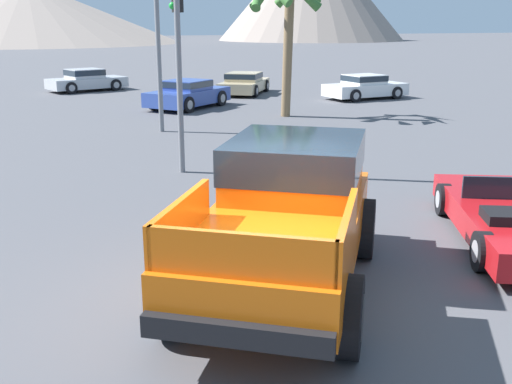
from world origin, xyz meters
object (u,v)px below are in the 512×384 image
Objects in this scene: parked_car_blue at (188,94)px; traffic_light_main at (166,25)px; parked_car_tan at (244,83)px; parked_car_silver at (86,80)px; palm_tree_tall at (286,6)px; orange_pickup_truck at (288,205)px; parked_car_white at (365,87)px.

traffic_light_main is (-2.40, -6.56, 2.91)m from parked_car_blue.
parked_car_blue is 0.95× the size of parked_car_tan.
parked_car_silver is 0.79× the size of palm_tree_tall.
palm_tree_tall is (6.19, -12.30, 3.60)m from parked_car_silver.
orange_pickup_truck is 1.27× the size of parked_car_white.
parked_car_blue is 0.98× the size of parked_car_silver.
palm_tree_tall is at bearing 9.14° from parked_car_silver.
parked_car_silver is at bearing 116.71° from palm_tree_tall.
parked_car_white is at bearing 119.95° from traffic_light_main.
parked_car_blue is 5.97m from palm_tree_tall.
palm_tree_tall reaches higher than parked_car_blue.
parked_car_tan is at bearing 95.19° from parked_car_blue.
orange_pickup_truck is 1.05× the size of traffic_light_main.
parked_car_silver is 15.36m from traffic_light_main.
orange_pickup_truck is at bearing -49.95° from parked_car_blue.
parked_car_white is (12.36, 17.96, -0.54)m from orange_pickup_truck.
parked_car_white reaches higher than parked_car_tan.
traffic_light_main reaches higher than parked_car_blue.
palm_tree_tall is at bearing -64.35° from parked_car_white.
orange_pickup_truck is at bearing -114.17° from palm_tree_tall.
palm_tree_tall is at bearing -1.91° from parked_car_blue.
traffic_light_main is (0.90, -15.05, 2.93)m from parked_car_silver.
parked_car_blue is 8.86m from parked_car_white.
traffic_light_main is at bearing 119.50° from orange_pickup_truck.
parked_car_white is at bearing 32.06° from palm_tree_tall.
orange_pickup_truck is 1.23× the size of parked_car_blue.
parked_car_white is (8.86, -0.07, -0.03)m from parked_car_blue.
parked_car_tan is at bearing 80.92° from palm_tree_tall.
parked_car_tan is at bearing 105.85° from orange_pickup_truck.
parked_car_silver is 0.87× the size of traffic_light_main.
parked_car_white is 13.33m from traffic_light_main.
orange_pickup_truck is 1.17× the size of parked_car_tan.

